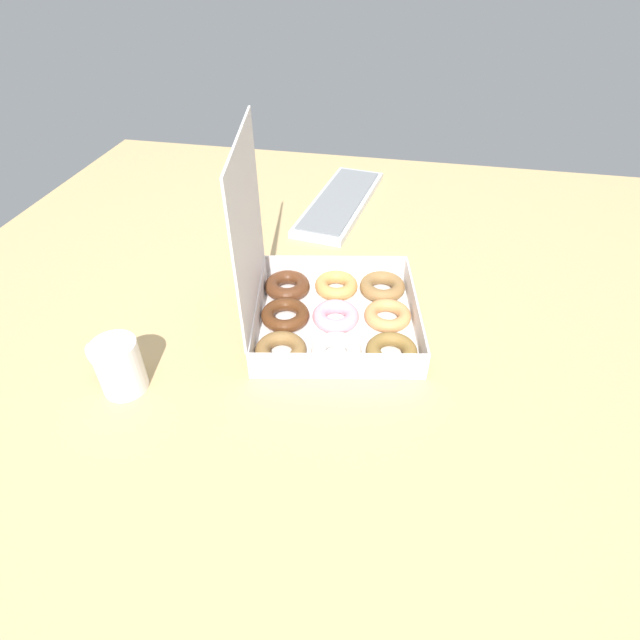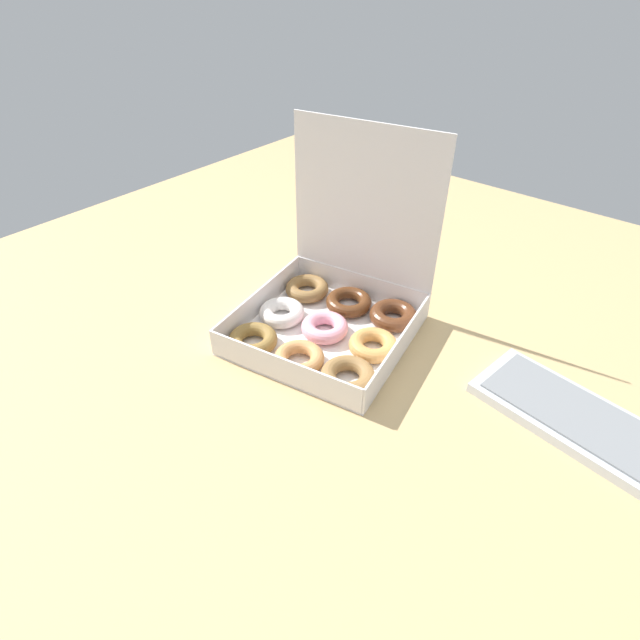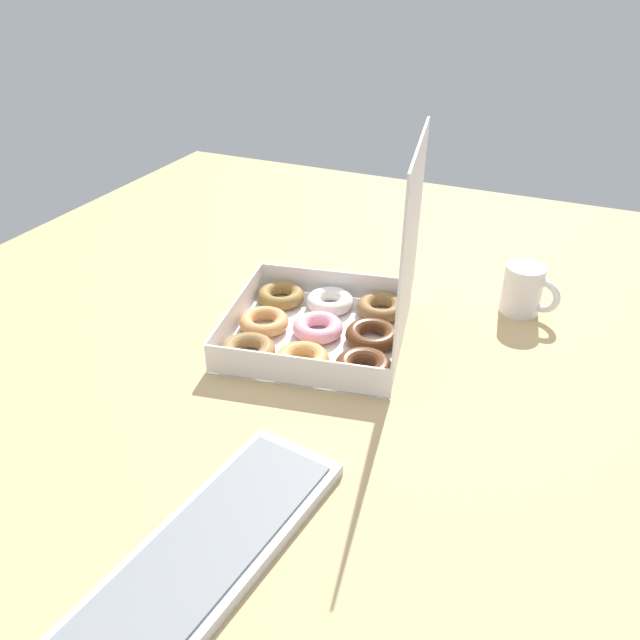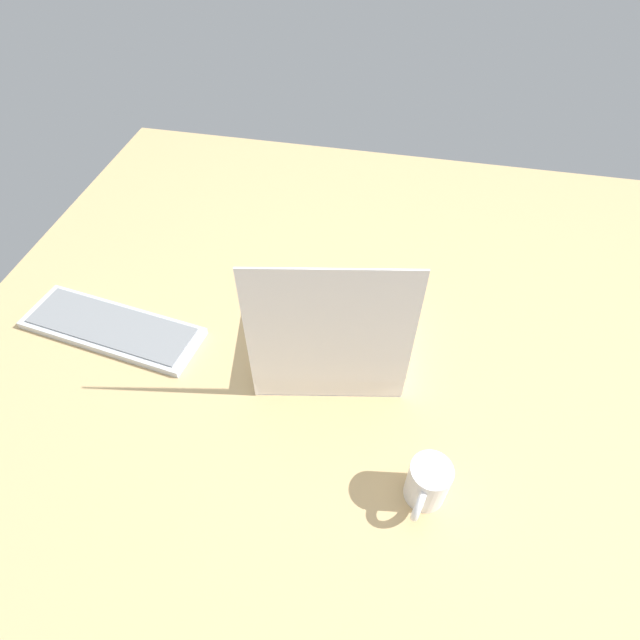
{
  "view_description": "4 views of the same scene",
  "coord_description": "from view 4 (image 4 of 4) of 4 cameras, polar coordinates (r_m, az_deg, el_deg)",
  "views": [
    {
      "loc": [
        -74.76,
        -14.81,
        64.15
      ],
      "look_at": [
        -1.16,
        -0.32,
        2.61
      ],
      "focal_mm": 28.0,
      "sensor_mm": 36.0,
      "label": 1
    },
    {
      "loc": [
        50.55,
        -63.09,
        62.42
      ],
      "look_at": [
        2.09,
        -5.0,
        5.04
      ],
      "focal_mm": 28.0,
      "sensor_mm": 36.0,
      "label": 2
    },
    {
      "loc": [
        90.78,
        36.76,
        63.13
      ],
      "look_at": [
        -0.68,
        -3.57,
        2.02
      ],
      "focal_mm": 35.0,
      "sensor_mm": 36.0,
      "label": 3
    },
    {
      "loc": [
        -11.25,
        70.81,
        91.09
      ],
      "look_at": [
        4.27,
        -4.62,
        4.83
      ],
      "focal_mm": 28.0,
      "sensor_mm": 36.0,
      "label": 4
    }
  ],
  "objects": [
    {
      "name": "keyboard",
      "position": [
        1.29,
        -22.66,
        -0.82
      ],
      "size": [
        45.22,
        20.04,
        2.2
      ],
      "color": "silver",
      "rests_on": "ground_plane"
    },
    {
      "name": "coffee_mug",
      "position": [
        0.96,
        12.14,
        -17.81
      ],
      "size": [
        7.61,
        11.27,
        9.96
      ],
      "color": "white",
      "rests_on": "ground_plane"
    },
    {
      "name": "donut_box",
      "position": [
        1.14,
        0.94,
        -1.8
      ],
      "size": [
        36.98,
        37.21,
        37.31
      ],
      "color": "white",
      "rests_on": "ground_plane"
    },
    {
      "name": "ground_plane",
      "position": [
        1.17,
        1.6,
        -3.88
      ],
      "size": [
        180.0,
        180.0,
        2.0
      ],
      "primitive_type": "cube",
      "color": "tan"
    }
  ]
}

